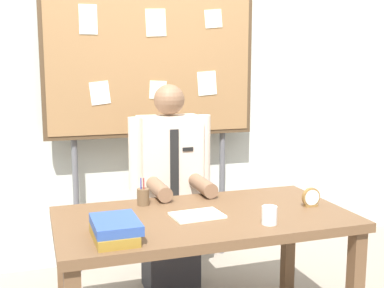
% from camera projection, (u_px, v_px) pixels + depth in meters
% --- Properties ---
extents(back_wall, '(6.40, 0.08, 2.70)m').
position_uv_depth(back_wall, '(146.00, 87.00, 3.73)').
color(back_wall, silver).
rests_on(back_wall, ground_plane).
extents(desk, '(1.56, 0.82, 0.73)m').
position_uv_depth(desk, '(204.00, 230.00, 2.60)').
color(desk, brown).
rests_on(desk, ground_plane).
extents(person, '(0.55, 0.56, 1.39)m').
position_uv_depth(person, '(170.00, 197.00, 3.22)').
color(person, '#2D2D33').
rests_on(person, ground_plane).
extents(bulletin_board, '(1.56, 0.09, 2.19)m').
position_uv_depth(bulletin_board, '(152.00, 58.00, 3.51)').
color(bulletin_board, '#4C3823').
rests_on(bulletin_board, ground_plane).
extents(book_stack, '(0.21, 0.30, 0.09)m').
position_uv_depth(book_stack, '(115.00, 229.00, 2.22)').
color(book_stack, olive).
rests_on(book_stack, desk).
extents(open_notebook, '(0.28, 0.20, 0.01)m').
position_uv_depth(open_notebook, '(197.00, 215.00, 2.55)').
color(open_notebook, silver).
rests_on(open_notebook, desk).
extents(desk_clock, '(0.11, 0.04, 0.11)m').
position_uv_depth(desk_clock, '(311.00, 198.00, 2.73)').
color(desk_clock, olive).
rests_on(desk_clock, desk).
extents(coffee_mug, '(0.08, 0.08, 0.09)m').
position_uv_depth(coffee_mug, '(269.00, 215.00, 2.42)').
color(coffee_mug, white).
rests_on(coffee_mug, desk).
extents(pen_holder, '(0.07, 0.07, 0.16)m').
position_uv_depth(pen_holder, '(143.00, 197.00, 2.76)').
color(pen_holder, brown).
rests_on(pen_holder, desk).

